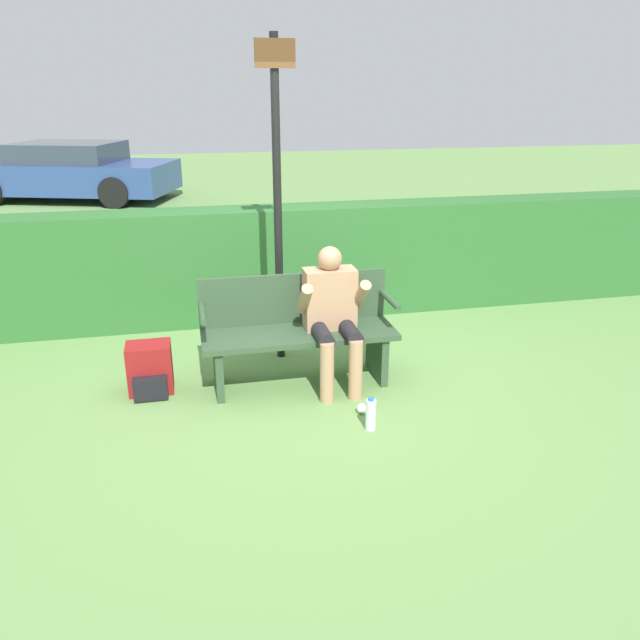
{
  "coord_description": "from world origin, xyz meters",
  "views": [
    {
      "loc": [
        -0.84,
        -4.62,
        2.31
      ],
      "look_at": [
        0.15,
        -0.1,
        0.59
      ],
      "focal_mm": 35.0,
      "sensor_mm": 36.0,
      "label": 1
    }
  ],
  "objects": [
    {
      "name": "person_seated",
      "position": [
        0.26,
        -0.05,
        0.64
      ],
      "size": [
        0.55,
        0.57,
        1.14
      ],
      "color": "tan",
      "rests_on": "ground"
    },
    {
      "name": "park_bench",
      "position": [
        0.0,
        0.07,
        0.45
      ],
      "size": [
        1.57,
        0.51,
        0.88
      ],
      "color": "#334C33",
      "rests_on": "ground"
    },
    {
      "name": "hedge_back",
      "position": [
        0.0,
        1.68,
        0.58
      ],
      "size": [
        12.0,
        0.48,
        1.17
      ],
      "color": "#2D662D",
      "rests_on": "ground"
    },
    {
      "name": "parked_car",
      "position": [
        -3.19,
        10.03,
        0.6
      ],
      "size": [
        4.74,
        3.18,
        1.22
      ],
      "rotation": [
        0.0,
        0.0,
        -0.32
      ],
      "color": "#2D4784",
      "rests_on": "ground"
    },
    {
      "name": "signpost",
      "position": [
        -0.06,
        0.59,
        1.49
      ],
      "size": [
        0.32,
        0.09,
        2.72
      ],
      "color": "black",
      "rests_on": "ground"
    },
    {
      "name": "backpack",
      "position": [
        -1.2,
        0.11,
        0.19
      ],
      "size": [
        0.35,
        0.34,
        0.4
      ],
      "color": "maroon",
      "rests_on": "ground"
    },
    {
      "name": "water_bottle",
      "position": [
        0.36,
        -0.85,
        0.12
      ],
      "size": [
        0.08,
        0.08,
        0.25
      ],
      "color": "silver",
      "rests_on": "ground"
    },
    {
      "name": "litter_crumple",
      "position": [
        0.36,
        -0.61,
        0.04
      ],
      "size": [
        0.08,
        0.08,
        0.08
      ],
      "color": "silver",
      "rests_on": "ground"
    },
    {
      "name": "ground_plane",
      "position": [
        0.0,
        0.0,
        0.0
      ],
      "size": [
        40.0,
        40.0,
        0.0
      ],
      "primitive_type": "plane",
      "color": "#668E4C"
    }
  ]
}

